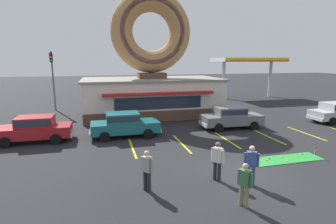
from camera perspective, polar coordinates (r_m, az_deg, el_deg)
ground_plane at (r=12.32m, az=16.81°, el=-13.09°), size 160.00×160.00×0.00m
donut_shop_building at (r=23.93m, az=-3.53°, el=8.24°), size 12.30×6.75×10.96m
putting_mat at (r=14.82m, az=24.19°, el=-9.35°), size 3.81×1.12×0.03m
mini_donut_near_left at (r=14.57m, az=24.44°, el=-9.59°), size 0.13×0.13×0.04m
mini_donut_near_right at (r=14.51m, az=21.14°, el=-9.41°), size 0.13×0.13×0.04m
mini_donut_mid_left at (r=13.95m, az=19.52°, el=-10.13°), size 0.13×0.13×0.04m
mini_donut_mid_centre at (r=15.92m, az=27.13°, el=-8.08°), size 0.13×0.13×0.04m
mini_donut_mid_right at (r=14.24m, az=20.67°, el=-9.78°), size 0.13×0.13×0.04m
mini_donut_far_left at (r=14.95m, az=23.40°, el=-8.98°), size 0.13×0.13×0.04m
golf_ball at (r=14.53m, az=24.05°, el=-9.60°), size 0.04×0.04×0.04m
putting_flag_pin at (r=15.70m, az=29.46°, el=-7.07°), size 0.13×0.01×0.55m
car_grey at (r=19.92m, az=13.53°, el=-0.98°), size 4.63×2.12×1.60m
car_red at (r=18.11m, az=-27.10°, el=-3.12°), size 4.57×1.99×1.60m
car_teal at (r=17.47m, az=-9.48°, el=-2.51°), size 4.57×2.01×1.60m
pedestrian_blue_sweater_man at (r=9.60m, az=16.33°, el=-14.59°), size 0.39×0.54×1.57m
pedestrian_hooded_kid at (r=10.26m, az=-4.61°, el=-12.22°), size 0.42×0.49×1.62m
pedestrian_leather_jacket_man at (r=11.22m, az=10.72°, el=-10.09°), size 0.42×0.50×1.68m
pedestrian_clipboard_woman at (r=11.16m, az=17.67°, el=-10.63°), size 0.53×0.40×1.66m
trash_bin at (r=23.62m, az=14.40°, el=-0.06°), size 0.57×0.57×0.97m
traffic_light_pole at (r=28.33m, az=-23.84°, el=7.71°), size 0.28×0.47×5.80m
gas_station_canopy at (r=36.84m, az=17.12°, el=10.55°), size 9.00×4.46×5.30m
parking_stripe_far_left at (r=15.42m, az=-7.79°, el=-7.69°), size 0.12×3.60×0.01m
parking_stripe_left at (r=16.02m, az=3.00°, el=-6.87°), size 0.12×3.60×0.01m
parking_stripe_mid_left at (r=17.13m, az=12.67°, el=-5.93°), size 0.12×3.60×0.01m
parking_stripe_centre at (r=18.66m, az=20.93°, el=-4.99°), size 0.12×3.60×0.01m
parking_stripe_mid_right at (r=20.51m, az=27.81°, el=-4.13°), size 0.12×3.60×0.01m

